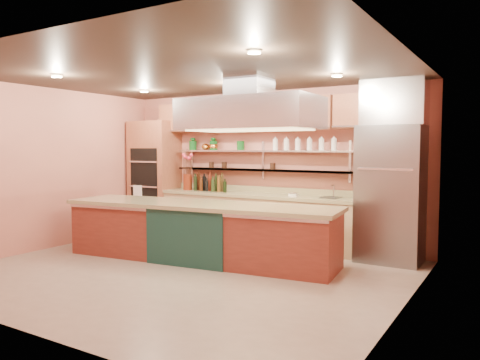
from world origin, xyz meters
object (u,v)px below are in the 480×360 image
Objects in this scene: kitchen_scale at (293,194)px; copper_kettle at (206,147)px; refrigerator at (390,194)px; island at (199,232)px; green_canister at (241,146)px; flower_vase at (188,182)px.

copper_kettle is at bearing 157.93° from kitchen_scale.
copper_kettle is at bearing 176.38° from refrigerator.
island is 25.44× the size of green_canister.
kitchen_scale is 0.88× the size of copper_kettle.
refrigerator is at bearing -16.15° from kitchen_scale.
kitchen_scale is at bearing 0.00° from flower_vase.
copper_kettle is at bearing 115.56° from island.
flower_vase is 0.78m from copper_kettle.
refrigerator is 3.01m from island.
green_canister is at bearing 11.44° from flower_vase.
green_canister reaches higher than flower_vase.
refrigerator is 3.92m from flower_vase.
kitchen_scale reaches higher than island.
kitchen_scale is (0.93, 1.47, 0.52)m from island.
green_canister reaches higher than island.
flower_vase reaches higher than island.
island is 2.18m from green_canister.
island is at bearing -47.35° from flower_vase.
copper_kettle is (-1.07, 1.69, 1.33)m from island.
refrigerator reaches higher than green_canister.
refrigerator is 6.76× the size of flower_vase.
kitchen_scale is 1.47m from green_canister.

